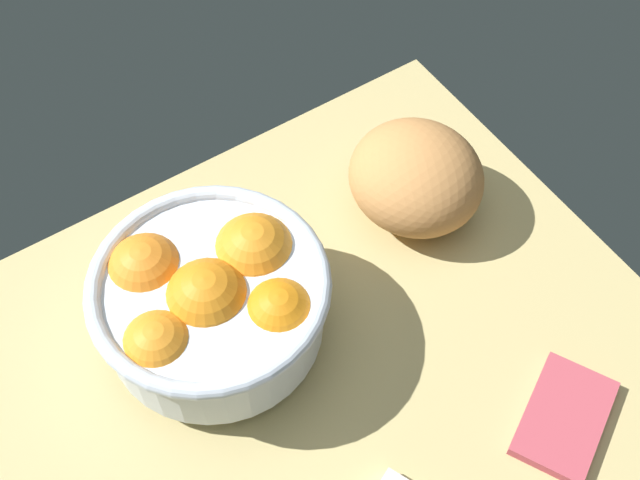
% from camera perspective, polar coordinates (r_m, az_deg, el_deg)
% --- Properties ---
extents(ground_plane, '(0.72, 0.58, 0.03)m').
position_cam_1_polar(ground_plane, '(0.85, -1.28, -9.70)').
color(ground_plane, tan).
extents(fruit_bowl, '(0.23, 0.23, 0.12)m').
position_cam_1_polar(fruit_bowl, '(0.80, -7.26, -3.99)').
color(fruit_bowl, silver).
rests_on(fruit_bowl, ground).
extents(bread_loaf, '(0.17, 0.17, 0.10)m').
position_cam_1_polar(bread_loaf, '(0.90, 6.45, 4.21)').
color(bread_loaf, '#C8874A').
rests_on(bread_loaf, ground).
extents(napkin_spare, '(0.13, 0.11, 0.01)m').
position_cam_1_polar(napkin_spare, '(0.84, 16.07, -11.38)').
color(napkin_spare, '#B64652').
rests_on(napkin_spare, ground).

